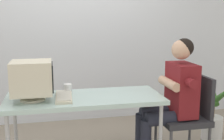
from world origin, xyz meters
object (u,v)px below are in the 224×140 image
Objects in this scene: desk at (85,102)px; crt_monitor at (32,78)px; potted_plant at (213,113)px; desk_mug at (68,88)px; person_seated at (172,95)px; office_chair at (188,112)px; keyboard at (64,97)px.

desk is 4.03× the size of crt_monitor.
potted_plant is 8.92× the size of desk_mug.
person_seated is 0.85m from potted_plant.
office_chair is 1.08× the size of potted_plant.
person_seated reaches higher than keyboard.
person_seated reaches higher than crt_monitor.
crt_monitor is 0.42m from desk_mug.
desk is at bearing 179.45° from person_seated.
office_chair reaches higher than desk_mug.
crt_monitor is at bearing -170.30° from potted_plant.
potted_plant is at bearing 4.82° from desk_mug.
desk is 1.84× the size of potted_plant.
potted_plant is at bearing 25.86° from person_seated.
keyboard is at bearing 2.49° from crt_monitor.
person_seated is at bearing -154.14° from potted_plant.
potted_plant is (0.69, 0.34, -0.35)m from person_seated.
keyboard is 0.34× the size of person_seated.
desk is at bearing 179.55° from office_chair.
desk is at bearing 3.22° from crt_monitor.
crt_monitor is at bearing -179.33° from office_chair.
desk is at bearing -168.38° from potted_plant.
potted_plant is at bearing 33.86° from office_chair.
person_seated is (-0.19, 0.00, 0.20)m from office_chair.
desk_mug is (-0.15, 0.18, 0.10)m from desk.
keyboard is 1.10m from person_seated.
crt_monitor reaches higher than keyboard.
keyboard is (-0.20, -0.01, 0.07)m from desk.
keyboard is 1.32m from office_chair.
crt_monitor is at bearing -179.24° from person_seated.
crt_monitor is 0.42× the size of office_chair.
keyboard is at bearing -169.20° from potted_plant.
crt_monitor is 0.46× the size of potted_plant.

